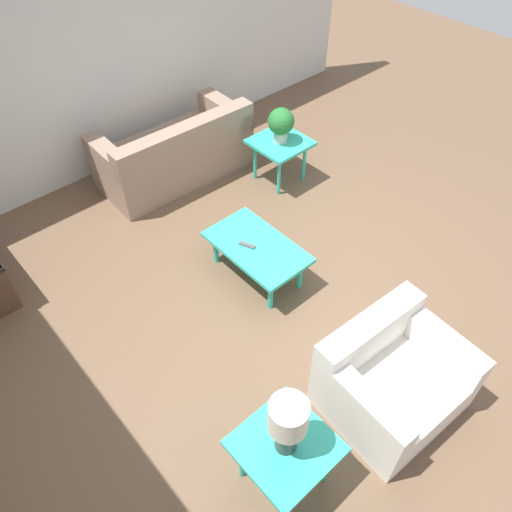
# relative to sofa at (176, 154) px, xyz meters

# --- Properties ---
(ground_plane) EXTENTS (14.00, 14.00, 0.00)m
(ground_plane) POSITION_rel_sofa_xyz_m (-2.27, 0.18, -0.31)
(ground_plane) COLOR brown
(wall_right) EXTENTS (0.12, 7.20, 2.70)m
(wall_right) POSITION_rel_sofa_xyz_m (0.79, 0.18, 1.04)
(wall_right) COLOR silver
(wall_right) RESTS_ON ground_plane
(sofa) EXTENTS (0.90, 1.79, 0.81)m
(sofa) POSITION_rel_sofa_xyz_m (0.00, 0.00, 0.00)
(sofa) COLOR gray
(sofa) RESTS_ON ground_plane
(armchair) EXTENTS (0.91, 1.04, 0.74)m
(armchair) POSITION_rel_sofa_xyz_m (-3.52, 0.51, -0.02)
(armchair) COLOR silver
(armchair) RESTS_ON ground_plane
(coffee_table) EXTENTS (0.99, 0.57, 0.39)m
(coffee_table) POSITION_rel_sofa_xyz_m (-1.84, 0.37, 0.03)
(coffee_table) COLOR #2DB79E
(coffee_table) RESTS_ON ground_plane
(side_table_plant) EXTENTS (0.60, 0.60, 0.52)m
(side_table_plant) POSITION_rel_sofa_xyz_m (-0.86, -0.87, 0.14)
(side_table_plant) COLOR #2DB79E
(side_table_plant) RESTS_ON ground_plane
(side_table_lamp) EXTENTS (0.60, 0.60, 0.52)m
(side_table_lamp) POSITION_rel_sofa_xyz_m (-3.43, 1.55, 0.14)
(side_table_lamp) COLOR #2DB79E
(side_table_lamp) RESTS_ON ground_plane
(potted_plant) EXTENTS (0.30, 0.30, 0.40)m
(potted_plant) POSITION_rel_sofa_xyz_m (-0.86, -0.87, 0.44)
(potted_plant) COLOR #B2ADA3
(potted_plant) RESTS_ON side_table_plant
(table_lamp) EXTENTS (0.25, 0.25, 0.50)m
(table_lamp) POSITION_rel_sofa_xyz_m (-3.43, 1.55, 0.53)
(table_lamp) COLOR #333333
(table_lamp) RESTS_ON side_table_lamp
(remote_control) EXTENTS (0.16, 0.10, 0.02)m
(remote_control) POSITION_rel_sofa_xyz_m (-1.78, 0.44, 0.08)
(remote_control) COLOR #4C4C51
(remote_control) RESTS_ON coffee_table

